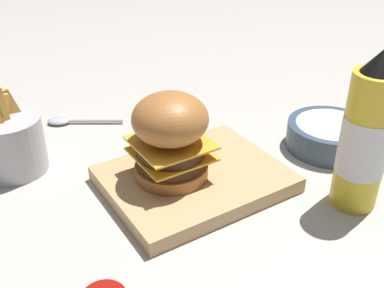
{
  "coord_description": "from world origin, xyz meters",
  "views": [
    {
      "loc": [
        -0.3,
        -0.47,
        0.39
      ],
      "look_at": [
        -0.0,
        0.0,
        0.07
      ],
      "focal_mm": 42.0,
      "sensor_mm": 36.0,
      "label": 1
    }
  ],
  "objects_px": {
    "serving_board": "(192,180)",
    "fries_basket": "(11,143)",
    "burger": "(171,136)",
    "ketchup_bottle": "(365,139)",
    "side_bowl": "(330,135)",
    "spoon": "(68,121)"
  },
  "relations": [
    {
      "from": "burger",
      "to": "spoon",
      "type": "height_order",
      "value": "burger"
    },
    {
      "from": "serving_board",
      "to": "side_bowl",
      "type": "height_order",
      "value": "side_bowl"
    },
    {
      "from": "ketchup_bottle",
      "to": "fries_basket",
      "type": "relative_size",
      "value": 1.5
    },
    {
      "from": "serving_board",
      "to": "side_bowl",
      "type": "xyz_separation_m",
      "value": [
        0.26,
        -0.03,
        0.01
      ]
    },
    {
      "from": "burger",
      "to": "fries_basket",
      "type": "bearing_deg",
      "value": 136.21
    },
    {
      "from": "serving_board",
      "to": "side_bowl",
      "type": "relative_size",
      "value": 1.77
    },
    {
      "from": "burger",
      "to": "ketchup_bottle",
      "type": "distance_m",
      "value": 0.26
    },
    {
      "from": "burger",
      "to": "fries_basket",
      "type": "distance_m",
      "value": 0.26
    },
    {
      "from": "ketchup_bottle",
      "to": "spoon",
      "type": "height_order",
      "value": "ketchup_bottle"
    },
    {
      "from": "burger",
      "to": "side_bowl",
      "type": "xyz_separation_m",
      "value": [
        0.29,
        -0.04,
        -0.06
      ]
    },
    {
      "from": "serving_board",
      "to": "side_bowl",
      "type": "bearing_deg",
      "value": -6.08
    },
    {
      "from": "serving_board",
      "to": "ketchup_bottle",
      "type": "xyz_separation_m",
      "value": [
        0.17,
        -0.16,
        0.09
      ]
    },
    {
      "from": "fries_basket",
      "to": "burger",
      "type": "bearing_deg",
      "value": -43.79
    },
    {
      "from": "serving_board",
      "to": "fries_basket",
      "type": "xyz_separation_m",
      "value": [
        -0.21,
        0.19,
        0.04
      ]
    },
    {
      "from": "serving_board",
      "to": "ketchup_bottle",
      "type": "bearing_deg",
      "value": -41.89
    },
    {
      "from": "serving_board",
      "to": "burger",
      "type": "xyz_separation_m",
      "value": [
        -0.03,
        0.01,
        0.08
      ]
    },
    {
      "from": "ketchup_bottle",
      "to": "side_bowl",
      "type": "relative_size",
      "value": 1.55
    },
    {
      "from": "burger",
      "to": "side_bowl",
      "type": "height_order",
      "value": "burger"
    },
    {
      "from": "fries_basket",
      "to": "spoon",
      "type": "bearing_deg",
      "value": 42.23
    },
    {
      "from": "serving_board",
      "to": "burger",
      "type": "bearing_deg",
      "value": 156.85
    },
    {
      "from": "ketchup_bottle",
      "to": "side_bowl",
      "type": "xyz_separation_m",
      "value": [
        0.09,
        0.13,
        -0.08
      ]
    },
    {
      "from": "spoon",
      "to": "side_bowl",
      "type": "bearing_deg",
      "value": 169.21
    }
  ]
}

